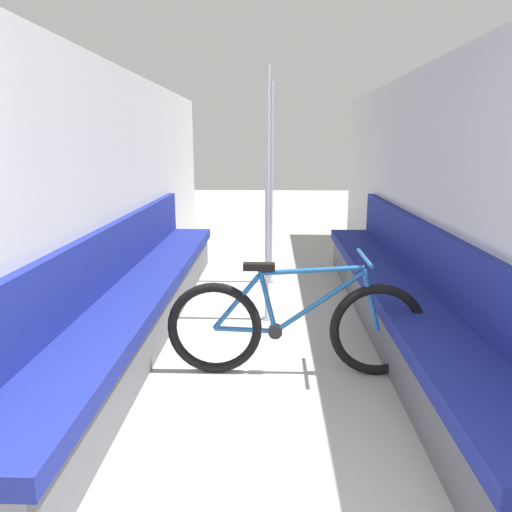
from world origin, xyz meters
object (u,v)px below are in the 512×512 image
object	(u,v)px
bicycle	(295,326)
grab_pole_far	(271,189)
grab_pole_near	(267,202)
bench_seat_row_right	(401,301)
bench_seat_row_left	(139,299)

from	to	relation	value
bicycle	grab_pole_far	bearing A→B (deg)	76.96
grab_pole_near	grab_pole_far	xyz separation A→B (m)	(0.03, 1.16, 0.00)
grab_pole_near	bench_seat_row_right	bearing A→B (deg)	-17.86
bicycle	grab_pole_near	size ratio (longest dim) A/B	0.80
bench_seat_row_right	grab_pole_far	xyz separation A→B (m)	(-1.02, 1.50, 0.73)
bench_seat_row_left	grab_pole_far	distance (m)	1.96
bench_seat_row_right	grab_pole_far	world-z (taller)	grab_pole_far
bicycle	grab_pole_far	distance (m)	2.29
bench_seat_row_left	grab_pole_far	bearing A→B (deg)	55.55
bench_seat_row_right	bench_seat_row_left	bearing A→B (deg)	180.00
bench_seat_row_left	bench_seat_row_right	size ratio (longest dim) A/B	1.00
grab_pole_far	bench_seat_row_right	bearing A→B (deg)	-55.85
grab_pole_near	grab_pole_far	bearing A→B (deg)	88.63
bench_seat_row_left	bicycle	distance (m)	1.37
grab_pole_near	grab_pole_far	distance (m)	1.16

